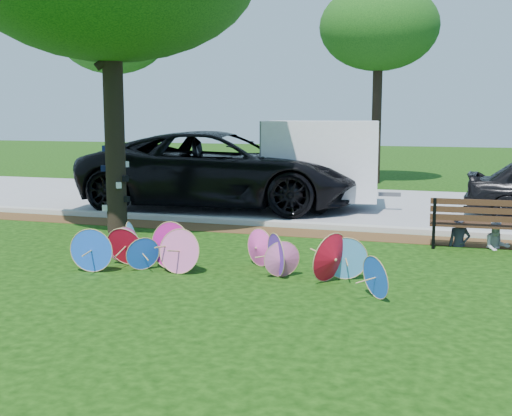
{
  "coord_description": "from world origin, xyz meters",
  "views": [
    {
      "loc": [
        4.05,
        -9.13,
        2.61
      ],
      "look_at": [
        0.5,
        2.0,
        0.9
      ],
      "focal_mm": 45.0,
      "sensor_mm": 36.0,
      "label": 1
    }
  ],
  "objects_px": {
    "person_left": "(460,217)",
    "person_right": "(498,221)",
    "parasol_pile": "(213,251)",
    "cargo_trailer": "(321,160)",
    "park_bench": "(479,223)",
    "black_van": "(221,170)"
  },
  "relations": [
    {
      "from": "cargo_trailer",
      "to": "person_right",
      "type": "height_order",
      "value": "cargo_trailer"
    },
    {
      "from": "parasol_pile",
      "to": "cargo_trailer",
      "type": "xyz_separation_m",
      "value": [
        0.22,
        7.6,
        1.01
      ]
    },
    {
      "from": "parasol_pile",
      "to": "cargo_trailer",
      "type": "height_order",
      "value": "cargo_trailer"
    },
    {
      "from": "black_van",
      "to": "person_right",
      "type": "height_order",
      "value": "black_van"
    },
    {
      "from": "parasol_pile",
      "to": "person_right",
      "type": "xyz_separation_m",
      "value": [
        4.61,
        3.43,
        0.18
      ]
    },
    {
      "from": "park_bench",
      "to": "person_right",
      "type": "bearing_deg",
      "value": 6.03
    },
    {
      "from": "park_bench",
      "to": "person_left",
      "type": "xyz_separation_m",
      "value": [
        -0.35,
        0.05,
        0.1
      ]
    },
    {
      "from": "cargo_trailer",
      "to": "person_left",
      "type": "relative_size",
      "value": 2.56
    },
    {
      "from": "cargo_trailer",
      "to": "person_right",
      "type": "relative_size",
      "value": 2.81
    },
    {
      "from": "cargo_trailer",
      "to": "person_left",
      "type": "bearing_deg",
      "value": -56.18
    },
    {
      "from": "person_left",
      "to": "person_right",
      "type": "bearing_deg",
      "value": -12.17
    },
    {
      "from": "black_van",
      "to": "cargo_trailer",
      "type": "relative_size",
      "value": 2.53
    },
    {
      "from": "park_bench",
      "to": "person_right",
      "type": "relative_size",
      "value": 1.76
    },
    {
      "from": "park_bench",
      "to": "person_left",
      "type": "relative_size",
      "value": 1.6
    },
    {
      "from": "parasol_pile",
      "to": "black_van",
      "type": "distance_m",
      "value": 7.49
    },
    {
      "from": "parasol_pile",
      "to": "park_bench",
      "type": "relative_size",
      "value": 2.84
    },
    {
      "from": "black_van",
      "to": "person_right",
      "type": "xyz_separation_m",
      "value": [
        7.12,
        -3.59,
        -0.53
      ]
    },
    {
      "from": "person_right",
      "to": "black_van",
      "type": "bearing_deg",
      "value": 137.29
    },
    {
      "from": "parasol_pile",
      "to": "black_van",
      "type": "xyz_separation_m",
      "value": [
        -2.51,
        7.02,
        0.71
      ]
    },
    {
      "from": "parasol_pile",
      "to": "black_van",
      "type": "relative_size",
      "value": 0.7
    },
    {
      "from": "park_bench",
      "to": "person_right",
      "type": "distance_m",
      "value": 0.36
    },
    {
      "from": "park_bench",
      "to": "cargo_trailer",
      "type": "bearing_deg",
      "value": 131.72
    }
  ]
}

